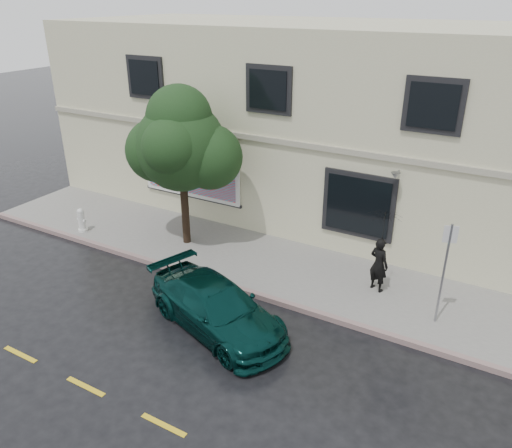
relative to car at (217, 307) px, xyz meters
The scene contains 12 objects.
ground 1.51m from the car, 169.46° to the left, with size 90.00×90.00×0.00m, color black.
sidewalk 3.79m from the car, 111.00° to the left, with size 20.00×3.50×0.15m, color gray.
curb 2.28m from the car, 127.52° to the left, with size 20.00×0.18×0.16m, color slate.
road_marking 3.57m from the car, 112.47° to the right, with size 19.00×0.12×0.01m, color gold.
building 9.77m from the car, 98.26° to the left, with size 20.00×8.12×7.00m.
billboard 7.03m from the car, 131.32° to the left, with size 4.30×0.16×2.20m.
car is the anchor object (origin of this frame).
pedestrian 4.78m from the car, 49.52° to the left, with size 0.59×0.39×1.63m, color black.
umbrella 5.00m from the car, 49.52° to the left, with size 1.03×1.03×0.76m, color black.
street_tree 5.66m from the car, 135.92° to the left, with size 2.88×2.88×4.82m.
fire_hydrant 7.61m from the car, 162.94° to the left, with size 0.36×0.33×0.87m.
sign_pole 5.80m from the car, 30.31° to the left, with size 0.33×0.13×2.79m.
Camera 1 is at (7.49, -9.04, 7.91)m, focal length 35.00 mm.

